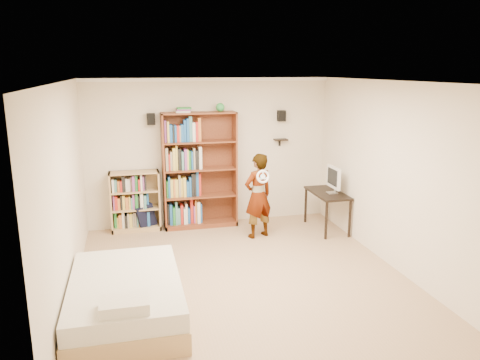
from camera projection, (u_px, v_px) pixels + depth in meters
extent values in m
cube|color=tan|center=(242.00, 276.00, 6.61)|extent=(4.50, 5.00, 0.01)
cube|color=silver|center=(210.00, 152.00, 8.66)|extent=(4.50, 0.02, 2.70)
cube|color=silver|center=(313.00, 254.00, 3.93)|extent=(4.50, 0.02, 2.70)
cube|color=silver|center=(65.00, 194.00, 5.78)|extent=(0.02, 5.00, 2.70)
cube|color=silver|center=(392.00, 175.00, 6.81)|extent=(0.02, 5.00, 2.70)
cube|color=white|center=(242.00, 82.00, 5.98)|extent=(4.50, 5.00, 0.02)
cube|color=white|center=(209.00, 79.00, 8.32)|extent=(4.50, 0.06, 0.06)
cube|color=white|center=(317.00, 94.00, 3.65)|extent=(4.50, 0.06, 0.06)
cube|color=white|center=(58.00, 85.00, 5.48)|extent=(0.06, 5.00, 0.06)
cube|color=white|center=(397.00, 83.00, 6.49)|extent=(0.06, 5.00, 0.06)
cube|color=black|center=(151.00, 119.00, 8.17)|extent=(0.14, 0.12, 0.20)
cube|color=black|center=(281.00, 116.00, 8.72)|extent=(0.14, 0.12, 0.20)
cube|color=black|center=(281.00, 140.00, 8.83)|extent=(0.25, 0.16, 0.02)
imported|color=black|center=(258.00, 196.00, 8.00)|extent=(0.62, 0.51, 1.47)
torus|color=white|center=(263.00, 177.00, 7.65)|extent=(0.22, 0.09, 0.23)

